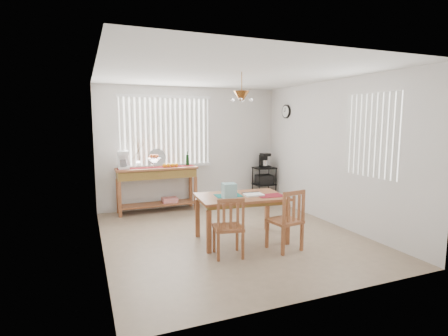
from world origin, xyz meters
name	(u,v)px	position (x,y,z in m)	size (l,w,h in m)	color
ground	(231,236)	(0.00, 0.00, -0.01)	(4.00, 4.50, 0.01)	gray
room_shell	(231,133)	(0.00, 0.02, 1.69)	(4.20, 4.70, 2.70)	silver
sideboard	(158,178)	(-0.80, 2.00, 0.70)	(1.65, 0.46, 0.93)	#975733
sideboard_items	(144,161)	(-1.06, 2.01, 1.07)	(1.57, 0.39, 0.71)	maroon
wire_cart	(264,181)	(1.70, 2.00, 0.48)	(0.47, 0.38, 0.81)	black
cart_items	(264,161)	(1.70, 2.01, 0.96)	(0.19, 0.23, 0.33)	black
dining_table	(241,201)	(0.05, -0.27, 0.64)	(1.42, 0.98, 0.72)	#975733
table_items	(235,192)	(-0.09, -0.37, 0.81)	(1.03, 0.57, 0.23)	#126764
chair_left	(229,227)	(-0.39, -0.82, 0.42)	(0.46, 0.46, 0.85)	#975733
chair_right	(286,220)	(0.49, -0.90, 0.44)	(0.48, 0.48, 0.90)	#975733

